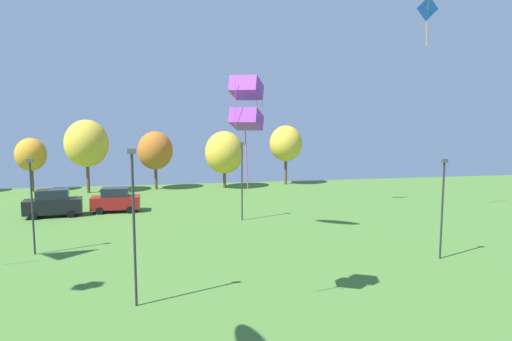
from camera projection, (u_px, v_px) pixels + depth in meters
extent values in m
cube|color=purple|center=(246.00, 88.00, 18.96)|extent=(1.64, 1.71, 0.98)
cube|color=purple|center=(246.00, 119.00, 19.11)|extent=(1.64, 1.71, 0.98)
cylinder|color=#E54C93|center=(235.00, 103.00, 18.39)|extent=(0.02, 0.02, 1.94)
cylinder|color=#E54C93|center=(262.00, 103.00, 18.59)|extent=(0.02, 0.02, 1.94)
cylinder|color=#E54C93|center=(231.00, 104.00, 19.47)|extent=(0.02, 0.02, 1.94)
cylinder|color=#E54C93|center=(257.00, 104.00, 19.68)|extent=(0.02, 0.02, 1.94)
cylinder|color=#E54C93|center=(247.00, 160.00, 19.31)|extent=(0.23, 0.39, 2.59)
cube|color=blue|center=(428.00, 8.00, 37.45)|extent=(2.01, 0.47, 1.97)
cylinder|color=orange|center=(428.00, 8.00, 37.43)|extent=(0.13, 0.58, 1.74)
cylinder|color=orange|center=(426.00, 34.00, 37.69)|extent=(0.11, 0.34, 2.02)
cube|color=black|center=(53.00, 206.00, 39.23)|extent=(4.89, 2.37, 1.22)
cube|color=#1E232D|center=(52.00, 194.00, 39.10)|extent=(2.77, 1.95, 0.85)
cylinder|color=black|center=(71.00, 214.00, 38.91)|extent=(0.66, 0.30, 0.64)
cylinder|color=black|center=(72.00, 210.00, 40.59)|extent=(0.66, 0.30, 0.64)
cylinder|color=black|center=(33.00, 216.00, 38.01)|extent=(0.66, 0.30, 0.64)
cylinder|color=black|center=(36.00, 212.00, 39.69)|extent=(0.66, 0.30, 0.64)
cube|color=maroon|center=(116.00, 202.00, 41.20)|extent=(4.25, 1.86, 1.12)
cube|color=#1E232D|center=(115.00, 192.00, 41.09)|extent=(2.34, 1.70, 0.78)
cylinder|color=black|center=(130.00, 210.00, 40.63)|extent=(0.64, 0.22, 0.64)
cylinder|color=black|center=(132.00, 206.00, 42.41)|extent=(0.64, 0.22, 0.64)
cylinder|color=black|center=(99.00, 211.00, 40.13)|extent=(0.64, 0.22, 0.64)
cylinder|color=black|center=(102.00, 207.00, 41.90)|extent=(0.64, 0.22, 0.64)
cylinder|color=#2D2D33|center=(32.00, 209.00, 28.24)|extent=(0.12, 0.12, 5.79)
cube|color=#4C4C51|center=(30.00, 161.00, 27.88)|extent=(0.36, 0.20, 0.24)
cylinder|color=#2D2D33|center=(442.00, 211.00, 27.38)|extent=(0.12, 0.12, 5.86)
cube|color=#4C4C51|center=(445.00, 161.00, 27.02)|extent=(0.36, 0.20, 0.24)
cylinder|color=#2D2D33|center=(242.00, 183.00, 37.63)|extent=(0.12, 0.12, 6.25)
cube|color=#4C4C51|center=(242.00, 144.00, 37.25)|extent=(0.36, 0.20, 0.24)
cylinder|color=#2D2D33|center=(134.00, 231.00, 20.39)|extent=(0.12, 0.12, 6.96)
cube|color=#4C4C51|center=(132.00, 151.00, 19.97)|extent=(0.36, 0.20, 0.24)
cylinder|color=brown|center=(32.00, 178.00, 52.55)|extent=(0.36, 0.36, 2.99)
ellipsoid|color=gold|center=(31.00, 154.00, 52.22)|extent=(3.43, 3.43, 3.77)
cylinder|color=brown|center=(88.00, 176.00, 51.38)|extent=(0.36, 0.36, 3.82)
ellipsoid|color=gold|center=(87.00, 143.00, 50.94)|extent=(4.80, 4.80, 5.28)
cylinder|color=brown|center=(156.00, 176.00, 54.14)|extent=(0.36, 0.36, 3.09)
ellipsoid|color=#BC6623|center=(155.00, 150.00, 53.78)|extent=(4.10, 4.10, 4.51)
cylinder|color=brown|center=(224.00, 177.00, 55.16)|extent=(0.36, 0.36, 2.58)
ellipsoid|color=gold|center=(224.00, 152.00, 54.81)|extent=(4.63, 4.63, 5.09)
cylinder|color=brown|center=(286.00, 170.00, 58.05)|extent=(0.36, 0.36, 3.67)
ellipsoid|color=gold|center=(286.00, 143.00, 57.65)|extent=(4.11, 4.11, 4.52)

